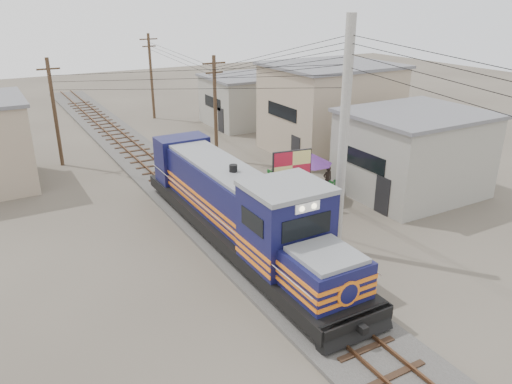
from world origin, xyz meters
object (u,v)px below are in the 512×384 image
billboard (292,167)px  market_umbrella (311,159)px  vendor (327,179)px  locomotive (240,210)px

billboard → market_umbrella: billboard is taller
billboard → vendor: bearing=27.8°
market_umbrella → vendor: market_umbrella is taller
locomotive → market_umbrella: size_ratio=5.26×
market_umbrella → vendor: 2.07m
market_umbrella → billboard: bearing=-154.1°
locomotive → market_umbrella: locomotive is taller
market_umbrella → locomotive: bearing=-153.0°
market_umbrella → vendor: size_ratio=1.91×
market_umbrella → vendor: bearing=8.1°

